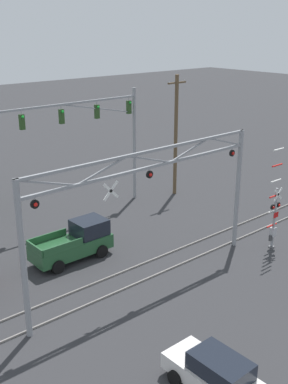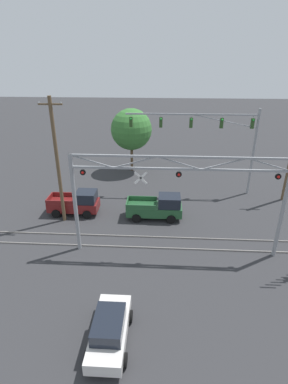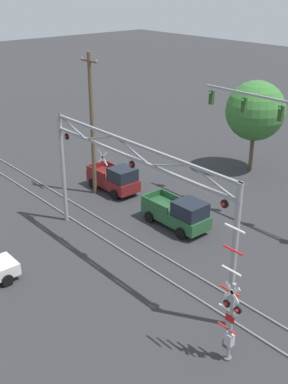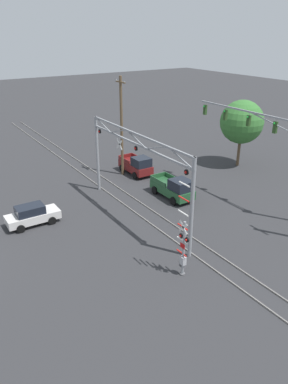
# 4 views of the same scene
# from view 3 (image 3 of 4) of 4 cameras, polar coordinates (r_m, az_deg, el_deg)

# --- Properties ---
(rail_track_near) EXTENTS (80.00, 0.08, 0.10)m
(rail_track_near) POSITION_cam_3_polar(r_m,az_deg,el_deg) (27.59, -0.85, -8.08)
(rail_track_near) COLOR gray
(rail_track_near) RESTS_ON ground_plane
(rail_track_far) EXTENTS (80.00, 0.08, 0.10)m
(rail_track_far) POSITION_cam_3_polar(r_m,az_deg,el_deg) (28.39, 1.39, -7.07)
(rail_track_far) COLOR gray
(rail_track_far) RESTS_ON ground_plane
(crossing_gantry) EXTENTS (14.15, 0.29, 7.18)m
(crossing_gantry) POSITION_cam_3_polar(r_m,az_deg,el_deg) (25.20, -1.42, 0.92)
(crossing_gantry) COLOR gray
(crossing_gantry) RESTS_ON ground_plane
(crossing_signal_mast) EXTENTS (1.13, 0.35, 6.22)m
(crossing_signal_mast) POSITION_cam_3_polar(r_m,az_deg,el_deg) (20.50, 10.19, -14.62)
(crossing_signal_mast) COLOR gray
(crossing_signal_mast) RESTS_ON ground_plane
(pickup_truck_lead) EXTENTS (4.71, 2.07, 2.12)m
(pickup_truck_lead) POSITION_cam_3_polar(r_m,az_deg,el_deg) (30.68, 4.14, -2.54)
(pickup_truck_lead) COLOR #23512D
(pickup_truck_lead) RESTS_ON ground_plane
(pickup_truck_following) EXTENTS (4.38, 2.07, 2.12)m
(pickup_truck_following) POSITION_cam_3_polar(r_m,az_deg,el_deg) (35.84, -3.43, 1.55)
(pickup_truck_following) COLOR maroon
(pickup_truck_following) RESTS_ON ground_plane
(utility_pole_left) EXTENTS (1.80, 0.28, 10.24)m
(utility_pole_left) POSITION_cam_3_polar(r_m,az_deg,el_deg) (34.32, -6.17, 7.96)
(utility_pole_left) COLOR brown
(utility_pole_left) RESTS_ON ground_plane
(background_tree_beyond_span) EXTENTS (4.77, 4.77, 7.42)m
(background_tree_beyond_span) POSITION_cam_3_polar(r_m,az_deg,el_deg) (39.73, 13.06, 9.35)
(background_tree_beyond_span) COLOR brown
(background_tree_beyond_span) RESTS_ON ground_plane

